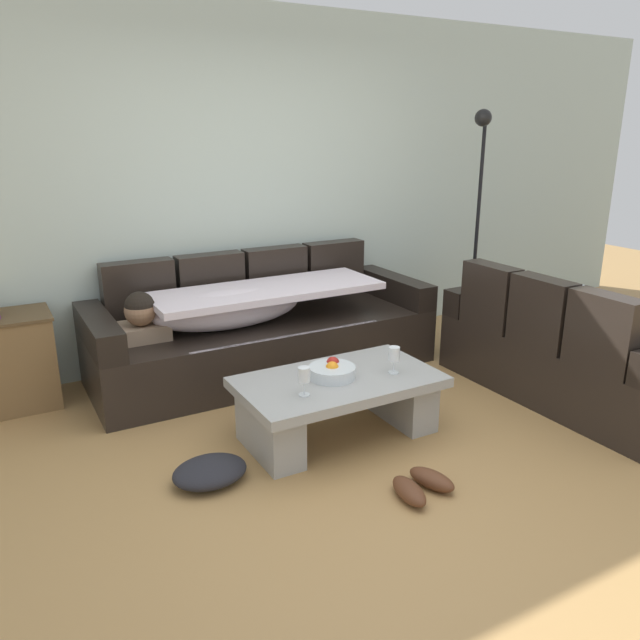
% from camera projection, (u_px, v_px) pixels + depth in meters
% --- Properties ---
extents(ground_plane, '(14.00, 14.00, 0.00)m').
position_uv_depth(ground_plane, '(394.00, 462.00, 3.48)').
color(ground_plane, '#AA7F4A').
extents(back_wall, '(9.00, 0.10, 2.70)m').
position_uv_depth(back_wall, '(240.00, 188.00, 4.87)').
color(back_wall, '#B5C8BD').
rests_on(back_wall, ground_plane).
extents(couch_along_wall, '(2.57, 0.92, 0.88)m').
position_uv_depth(couch_along_wall, '(257.00, 331.00, 4.69)').
color(couch_along_wall, black).
rests_on(couch_along_wall, ground_plane).
extents(couch_near_window, '(0.92, 1.76, 0.88)m').
position_uv_depth(couch_near_window, '(573.00, 349.00, 4.29)').
color(couch_near_window, black).
rests_on(couch_near_window, ground_plane).
extents(coffee_table, '(1.20, 0.68, 0.38)m').
position_uv_depth(coffee_table, '(338.00, 399.00, 3.72)').
color(coffee_table, '#9D9D9B').
rests_on(coffee_table, ground_plane).
extents(fruit_bowl, '(0.28, 0.28, 0.10)m').
position_uv_depth(fruit_bowl, '(332.00, 371.00, 3.67)').
color(fruit_bowl, silver).
rests_on(fruit_bowl, coffee_table).
extents(wine_glass_near_left, '(0.07, 0.07, 0.17)m').
position_uv_depth(wine_glass_near_left, '(304.00, 376.00, 3.40)').
color(wine_glass_near_left, silver).
rests_on(wine_glass_near_left, coffee_table).
extents(wine_glass_near_right, '(0.07, 0.07, 0.17)m').
position_uv_depth(wine_glass_near_right, '(394.00, 355.00, 3.72)').
color(wine_glass_near_right, silver).
rests_on(wine_glass_near_right, coffee_table).
extents(floor_lamp, '(0.33, 0.31, 1.95)m').
position_uv_depth(floor_lamp, '(477.00, 210.00, 5.36)').
color(floor_lamp, black).
rests_on(floor_lamp, ground_plane).
extents(pair_of_shoes, '(0.34, 0.32, 0.09)m').
position_uv_depth(pair_of_shoes, '(421.00, 485.00, 3.18)').
color(pair_of_shoes, '#59331E').
rests_on(pair_of_shoes, ground_plane).
extents(crumpled_garment, '(0.41, 0.33, 0.12)m').
position_uv_depth(crumpled_garment, '(210.00, 472.00, 3.27)').
color(crumpled_garment, '#232328').
rests_on(crumpled_garment, ground_plane).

